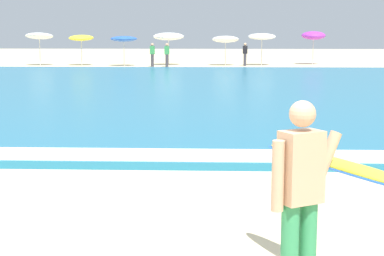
{
  "coord_description": "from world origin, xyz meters",
  "views": [
    {
      "loc": [
        0.5,
        -5.06,
        2.27
      ],
      "look_at": [
        0.19,
        2.29,
        1.1
      ],
      "focal_mm": 56.18,
      "sensor_mm": 36.0,
      "label": 1
    }
  ],
  "objects_px": {
    "beach_umbrella_5": "(262,36)",
    "beach_umbrella_6": "(313,35)",
    "beach_umbrella_1": "(81,38)",
    "beachgoer_near_row_mid": "(167,54)",
    "beachgoer_near_row_left": "(152,54)",
    "beach_umbrella_3": "(169,36)",
    "beach_umbrella_2": "(124,39)",
    "surfer_with_board": "(320,183)",
    "beach_umbrella_0": "(39,36)",
    "beachgoer_near_row_right": "(245,54)",
    "beach_umbrella_4": "(225,39)"
  },
  "relations": [
    {
      "from": "beachgoer_near_row_mid",
      "to": "beachgoer_near_row_right",
      "type": "distance_m",
      "value": 5.48
    },
    {
      "from": "beach_umbrella_1",
      "to": "beachgoer_near_row_mid",
      "type": "xyz_separation_m",
      "value": [
        6.14,
        -1.88,
        -1.06
      ]
    },
    {
      "from": "beach_umbrella_3",
      "to": "beach_umbrella_4",
      "type": "bearing_deg",
      "value": -5.35
    },
    {
      "from": "beach_umbrella_2",
      "to": "beachgoer_near_row_left",
      "type": "height_order",
      "value": "beach_umbrella_2"
    },
    {
      "from": "beach_umbrella_2",
      "to": "beach_umbrella_6",
      "type": "distance_m",
      "value": 13.55
    },
    {
      "from": "beach_umbrella_3",
      "to": "beachgoer_near_row_left",
      "type": "bearing_deg",
      "value": -113.16
    },
    {
      "from": "beach_umbrella_4",
      "to": "beach_umbrella_3",
      "type": "bearing_deg",
      "value": 174.65
    },
    {
      "from": "surfer_with_board",
      "to": "beachgoer_near_row_left",
      "type": "relative_size",
      "value": 1.35
    },
    {
      "from": "beach_umbrella_1",
      "to": "beach_umbrella_3",
      "type": "height_order",
      "value": "beach_umbrella_3"
    },
    {
      "from": "beach_umbrella_4",
      "to": "beachgoer_near_row_left",
      "type": "distance_m",
      "value": 5.32
    },
    {
      "from": "beachgoer_near_row_mid",
      "to": "beach_umbrella_0",
      "type": "bearing_deg",
      "value": 169.05
    },
    {
      "from": "beach_umbrella_2",
      "to": "beachgoer_near_row_right",
      "type": "bearing_deg",
      "value": 2.2
    },
    {
      "from": "beach_umbrella_1",
      "to": "beach_umbrella_3",
      "type": "xyz_separation_m",
      "value": [
        6.05,
        0.67,
        0.1
      ]
    },
    {
      "from": "beach_umbrella_4",
      "to": "beach_umbrella_2",
      "type": "bearing_deg",
      "value": -172.42
    },
    {
      "from": "beach_umbrella_0",
      "to": "beach_umbrella_2",
      "type": "height_order",
      "value": "beach_umbrella_0"
    },
    {
      "from": "beach_umbrella_5",
      "to": "beach_umbrella_6",
      "type": "distance_m",
      "value": 4.02
    },
    {
      "from": "beach_umbrella_0",
      "to": "beach_umbrella_5",
      "type": "relative_size",
      "value": 1.02
    },
    {
      "from": "beach_umbrella_0",
      "to": "beachgoer_near_row_mid",
      "type": "bearing_deg",
      "value": -10.95
    },
    {
      "from": "beachgoer_near_row_left",
      "to": "beach_umbrella_4",
      "type": "bearing_deg",
      "value": 19.96
    },
    {
      "from": "beachgoer_near_row_left",
      "to": "beach_umbrella_6",
      "type": "bearing_deg",
      "value": 17.05
    },
    {
      "from": "beachgoer_near_row_mid",
      "to": "beachgoer_near_row_right",
      "type": "xyz_separation_m",
      "value": [
        5.25,
        1.57,
        0.0
      ]
    },
    {
      "from": "beach_umbrella_3",
      "to": "beachgoer_near_row_mid",
      "type": "relative_size",
      "value": 1.47
    },
    {
      "from": "surfer_with_board",
      "to": "beach_umbrella_0",
      "type": "distance_m",
      "value": 39.16
    },
    {
      "from": "beach_umbrella_5",
      "to": "beach_umbrella_6",
      "type": "bearing_deg",
      "value": 19.74
    },
    {
      "from": "beachgoer_near_row_left",
      "to": "beachgoer_near_row_mid",
      "type": "height_order",
      "value": "same"
    },
    {
      "from": "beach_umbrella_2",
      "to": "beach_umbrella_6",
      "type": "bearing_deg",
      "value": 11.02
    },
    {
      "from": "beach_umbrella_1",
      "to": "beach_umbrella_6",
      "type": "relative_size",
      "value": 0.89
    },
    {
      "from": "beach_umbrella_3",
      "to": "beachgoer_near_row_left",
      "type": "height_order",
      "value": "beach_umbrella_3"
    },
    {
      "from": "beach_umbrella_5",
      "to": "beach_umbrella_3",
      "type": "bearing_deg",
      "value": 179.4
    },
    {
      "from": "beachgoer_near_row_mid",
      "to": "beachgoer_near_row_left",
      "type": "bearing_deg",
      "value": 159.08
    },
    {
      "from": "beach_umbrella_5",
      "to": "beachgoer_near_row_right",
      "type": "distance_m",
      "value": 1.9
    },
    {
      "from": "beach_umbrella_0",
      "to": "beach_umbrella_5",
      "type": "height_order",
      "value": "beach_umbrella_0"
    },
    {
      "from": "beach_umbrella_0",
      "to": "beachgoer_near_row_left",
      "type": "distance_m",
      "value": 8.24
    },
    {
      "from": "beach_umbrella_3",
      "to": "beach_umbrella_4",
      "type": "distance_m",
      "value": 4.02
    },
    {
      "from": "beach_umbrella_0",
      "to": "beach_umbrella_6",
      "type": "relative_size",
      "value": 0.97
    },
    {
      "from": "beach_umbrella_1",
      "to": "beach_umbrella_5",
      "type": "bearing_deg",
      "value": 2.74
    },
    {
      "from": "beach_umbrella_4",
      "to": "beach_umbrella_5",
      "type": "relative_size",
      "value": 0.91
    },
    {
      "from": "surfer_with_board",
      "to": "beach_umbrella_1",
      "type": "xyz_separation_m",
      "value": [
        -10.36,
        36.96,
        0.88
      ]
    },
    {
      "from": "beach_umbrella_0",
      "to": "beachgoer_near_row_mid",
      "type": "xyz_separation_m",
      "value": [
        9.06,
        -1.75,
        -1.19
      ]
    },
    {
      "from": "beach_umbrella_5",
      "to": "beach_umbrella_6",
      "type": "relative_size",
      "value": 0.94
    },
    {
      "from": "beach_umbrella_2",
      "to": "surfer_with_board",
      "type": "bearing_deg",
      "value": -78.67
    },
    {
      "from": "beach_umbrella_3",
      "to": "beachgoer_near_row_right",
      "type": "relative_size",
      "value": 1.47
    },
    {
      "from": "beach_umbrella_0",
      "to": "beachgoer_near_row_right",
      "type": "bearing_deg",
      "value": -0.74
    },
    {
      "from": "beach_umbrella_6",
      "to": "beachgoer_near_row_mid",
      "type": "height_order",
      "value": "beach_umbrella_6"
    },
    {
      "from": "beach_umbrella_3",
      "to": "beachgoer_near_row_mid",
      "type": "distance_m",
      "value": 2.8
    },
    {
      "from": "beach_umbrella_4",
      "to": "beach_umbrella_1",
      "type": "bearing_deg",
      "value": -178.31
    },
    {
      "from": "beach_umbrella_0",
      "to": "beachgoer_near_row_right",
      "type": "xyz_separation_m",
      "value": [
        14.31,
        -0.18,
        -1.19
      ]
    },
    {
      "from": "beach_umbrella_0",
      "to": "beachgoer_near_row_left",
      "type": "relative_size",
      "value": 1.48
    },
    {
      "from": "beach_umbrella_2",
      "to": "beachgoer_near_row_right",
      "type": "distance_m",
      "value": 8.38
    },
    {
      "from": "beach_umbrella_2",
      "to": "beach_umbrella_3",
      "type": "distance_m",
      "value": 3.25
    }
  ]
}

